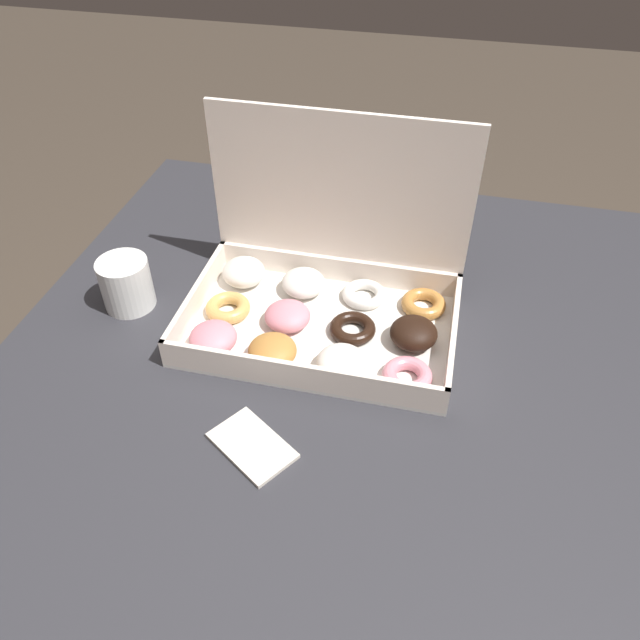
{
  "coord_description": "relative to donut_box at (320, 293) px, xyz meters",
  "views": [
    {
      "loc": [
        0.1,
        -0.67,
        1.41
      ],
      "look_at": [
        -0.06,
        0.03,
        0.77
      ],
      "focal_mm": 35.0,
      "sensor_mm": 36.0,
      "label": 1
    }
  ],
  "objects": [
    {
      "name": "ground_plane",
      "position": [
        0.07,
        -0.06,
        -0.8
      ],
      "size": [
        8.0,
        8.0,
        0.0
      ],
      "primitive_type": "plane",
      "color": "#42382D"
    },
    {
      "name": "dining_table",
      "position": [
        0.07,
        -0.06,
        -0.15
      ],
      "size": [
        1.06,
        1.02,
        0.75
      ],
      "color": "#2D2D33",
      "rests_on": "ground_plane"
    },
    {
      "name": "donut_box",
      "position": [
        0.0,
        0.0,
        0.0
      ],
      "size": [
        0.41,
        0.27,
        0.3
      ],
      "color": "silver",
      "rests_on": "dining_table"
    },
    {
      "name": "coffee_mug",
      "position": [
        -0.31,
        -0.04,
        -0.01
      ],
      "size": [
        0.08,
        0.08,
        0.08
      ],
      "color": "white",
      "rests_on": "dining_table"
    },
    {
      "name": "paper_napkin",
      "position": [
        -0.03,
        -0.27,
        -0.05
      ],
      "size": [
        0.13,
        0.12,
        0.01
      ],
      "color": "silver",
      "rests_on": "dining_table"
    }
  ]
}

